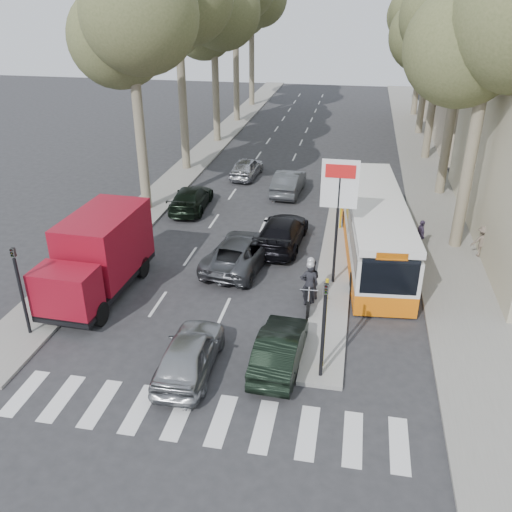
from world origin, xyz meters
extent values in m
plane|color=#28282B|center=(0.00, 0.00, 0.00)|extent=(120.00, 120.00, 0.00)
cube|color=gray|center=(8.60, 25.00, 0.06)|extent=(3.20, 70.00, 0.12)
cube|color=gray|center=(-8.00, 28.00, 0.06)|extent=(2.40, 64.00, 0.12)
cube|color=gray|center=(3.25, 11.00, 0.08)|extent=(1.50, 26.00, 0.16)
cylinder|color=yellow|center=(3.25, -1.00, 1.75)|extent=(0.10, 0.10, 3.50)
cylinder|color=yellow|center=(3.25, 5.00, 1.75)|extent=(0.10, 0.10, 3.50)
cylinder|color=yellow|center=(3.25, 11.00, 1.75)|extent=(0.10, 0.10, 3.50)
cylinder|color=black|center=(3.25, 5.00, 2.60)|extent=(0.12, 0.12, 5.20)
cube|color=white|center=(3.25, 5.00, 4.60)|extent=(1.50, 0.10, 2.00)
cube|color=red|center=(3.25, 4.94, 5.15)|extent=(1.20, 0.02, 0.55)
cylinder|color=black|center=(3.25, -1.50, 1.60)|extent=(0.12, 0.12, 3.20)
imported|color=black|center=(3.25, -1.50, 3.10)|extent=(0.16, 0.41, 1.00)
cylinder|color=black|center=(-7.60, -1.00, 1.60)|extent=(0.12, 0.12, 3.20)
imported|color=black|center=(-7.60, -1.00, 3.10)|extent=(0.16, 0.41, 1.00)
cylinder|color=#6B604C|center=(-8.00, 12.00, 4.20)|extent=(0.56, 0.56, 8.40)
sphere|color=#4A512E|center=(-9.00, 12.60, 9.30)|extent=(5.20, 5.20, 5.20)
sphere|color=#4A512E|center=(-7.10, 11.20, 10.50)|extent=(5.80, 5.80, 5.80)
cylinder|color=#6B604C|center=(-8.10, 20.00, 4.48)|extent=(0.56, 0.56, 8.96)
sphere|color=#4A512E|center=(-9.10, 20.60, 9.92)|extent=(5.20, 5.20, 5.20)
cylinder|color=#6B604C|center=(-7.90, 28.00, 4.06)|extent=(0.56, 0.56, 8.12)
sphere|color=#4A512E|center=(-8.90, 28.60, 8.99)|extent=(5.20, 5.20, 5.20)
sphere|color=#4A512E|center=(-7.00, 27.20, 10.15)|extent=(5.80, 5.80, 5.80)
cylinder|color=#6B604C|center=(-8.00, 36.00, 4.76)|extent=(0.56, 0.56, 9.52)
sphere|color=#4A512E|center=(-9.00, 36.60, 10.54)|extent=(5.20, 5.20, 5.20)
cylinder|color=#6B604C|center=(-8.10, 44.00, 4.34)|extent=(0.56, 0.56, 8.68)
sphere|color=#4A512E|center=(-9.10, 44.60, 9.61)|extent=(5.20, 5.20, 5.20)
cylinder|color=#6B604C|center=(9.00, 10.00, 4.20)|extent=(0.56, 0.56, 8.40)
sphere|color=#4A512E|center=(8.00, 10.60, 9.30)|extent=(5.20, 5.20, 5.20)
cylinder|color=#6B604C|center=(9.10, 18.00, 4.62)|extent=(0.56, 0.56, 9.24)
sphere|color=#4A512E|center=(8.10, 18.60, 10.23)|extent=(5.20, 5.20, 5.20)
cylinder|color=#6B604C|center=(8.90, 26.00, 3.92)|extent=(0.56, 0.56, 7.84)
sphere|color=#4A512E|center=(7.90, 26.60, 8.68)|extent=(5.20, 5.20, 5.20)
sphere|color=#4A512E|center=(9.80, 25.20, 9.80)|extent=(5.80, 5.80, 5.80)
sphere|color=#4A512E|center=(9.10, 27.10, 10.92)|extent=(4.80, 4.80, 4.80)
cylinder|color=#6B604C|center=(9.00, 34.00, 4.48)|extent=(0.56, 0.56, 8.96)
sphere|color=#4A512E|center=(8.00, 34.60, 9.92)|extent=(5.20, 5.20, 5.20)
cylinder|color=#6B604C|center=(9.10, 42.00, 4.20)|extent=(0.56, 0.56, 8.40)
sphere|color=#4A512E|center=(8.10, 42.60, 9.30)|extent=(5.20, 5.20, 5.20)
sphere|color=#4A512E|center=(10.00, 41.20, 10.50)|extent=(5.80, 5.80, 5.80)
imported|color=#96999D|center=(-1.10, -1.92, 0.73)|extent=(1.81, 4.30, 1.45)
imported|color=black|center=(1.80, -1.00, 0.67)|extent=(1.59, 4.12, 1.34)
imported|color=#43454A|center=(-1.10, 6.00, 0.72)|extent=(3.06, 5.44, 1.44)
imported|color=black|center=(0.46, 8.57, 0.75)|extent=(2.37, 5.24, 1.49)
imported|color=#A9ABB1|center=(-3.50, 19.04, 0.67)|extent=(1.90, 4.07, 1.35)
imported|color=#474A4E|center=(-0.24, 16.31, 0.73)|extent=(1.80, 4.54, 1.47)
imported|color=black|center=(-5.46, 12.52, 0.67)|extent=(2.12, 4.74, 1.35)
cube|color=black|center=(-6.30, 2.30, 0.58)|extent=(2.52, 6.35, 0.26)
cylinder|color=black|center=(-7.42, 0.25, 0.47)|extent=(0.35, 0.95, 0.94)
cylinder|color=black|center=(-5.33, 0.17, 0.47)|extent=(0.35, 0.95, 0.94)
cylinder|color=black|center=(-7.28, 4.22, 0.47)|extent=(0.35, 0.95, 0.94)
cylinder|color=black|center=(-5.19, 4.15, 0.47)|extent=(0.35, 0.95, 0.94)
cube|color=maroon|center=(-6.38, -0.10, 1.52)|extent=(2.35, 1.54, 1.78)
cube|color=black|center=(-6.41, -0.78, 1.73)|extent=(2.09, 0.16, 0.94)
cube|color=maroon|center=(-6.27, 3.14, 2.04)|extent=(2.56, 4.47, 2.61)
cube|color=orange|center=(4.91, 8.20, 0.54)|extent=(3.47, 11.47, 0.88)
cube|color=silver|center=(4.91, 8.20, 1.72)|extent=(3.47, 11.47, 1.47)
cube|color=black|center=(4.91, 8.20, 2.01)|extent=(3.45, 11.02, 0.83)
cube|color=silver|center=(4.91, 8.20, 2.80)|extent=(3.47, 11.47, 0.29)
cube|color=black|center=(5.42, 2.61, 1.87)|extent=(2.16, 0.26, 1.47)
cube|color=orange|center=(5.42, 2.61, 2.73)|extent=(1.18, 0.17, 0.31)
cylinder|color=black|center=(4.14, 4.50, 0.44)|extent=(0.36, 0.96, 0.94)
cylinder|color=black|center=(6.35, 4.70, 0.44)|extent=(0.36, 0.96, 0.94)
cylinder|color=black|center=(3.50, 11.47, 0.44)|extent=(0.36, 0.96, 0.94)
cylinder|color=black|center=(5.71, 11.67, 0.44)|extent=(0.36, 0.96, 0.94)
cylinder|color=black|center=(2.45, 2.16, 0.36)|extent=(0.15, 0.73, 0.72)
cylinder|color=black|center=(2.35, 3.84, 0.36)|extent=(0.15, 0.73, 0.72)
cylinder|color=silver|center=(2.44, 2.23, 0.79)|extent=(0.09, 0.45, 0.90)
cube|color=black|center=(2.40, 3.06, 0.51)|extent=(0.30, 0.86, 0.34)
cube|color=black|center=(2.41, 2.83, 0.81)|extent=(0.37, 0.53, 0.25)
cube|color=black|center=(2.38, 3.39, 0.74)|extent=(0.36, 0.75, 0.14)
cylinder|color=silver|center=(2.44, 2.30, 1.15)|extent=(0.70, 0.08, 0.05)
imported|color=black|center=(2.40, 3.06, 1.00)|extent=(0.71, 0.49, 1.89)
imported|color=black|center=(2.37, 3.51, 0.94)|extent=(0.89, 0.53, 1.77)
sphere|color=#B2B2B7|center=(2.40, 3.00, 1.89)|extent=(0.32, 0.32, 0.32)
sphere|color=#B2B2B7|center=(2.37, 3.47, 1.83)|extent=(0.32, 0.32, 0.32)
imported|color=#453854|center=(7.20, 9.17, 0.88)|extent=(0.61, 0.96, 1.52)
imported|color=#675A4D|center=(10.00, 8.92, 0.89)|extent=(1.04, 0.57, 1.53)
camera|label=1|loc=(3.85, -15.94, 11.62)|focal=38.00mm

